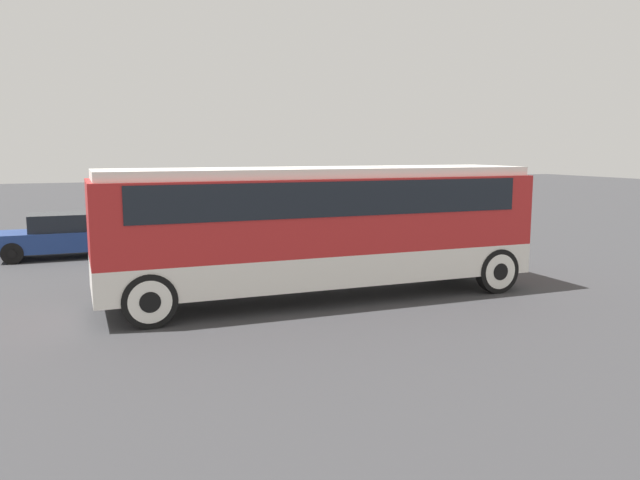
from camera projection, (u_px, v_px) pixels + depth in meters
name	position (u px, v px, depth m)	size (l,w,h in m)	color
ground_plane	(320.00, 297.00, 15.49)	(120.00, 120.00, 0.00)	#38383A
tour_bus	(324.00, 220.00, 15.24)	(10.68, 2.67, 3.21)	silver
parked_car_near	(211.00, 245.00, 19.43)	(4.77, 1.79, 1.38)	#BCBCC1
parked_car_mid	(74.00, 235.00, 21.30)	(4.79, 1.81, 1.50)	navy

